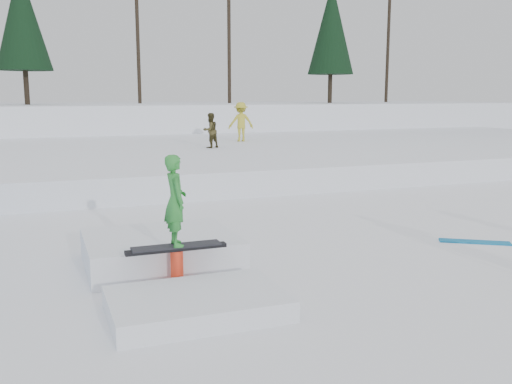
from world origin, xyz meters
name	(u,v)px	position (x,y,z in m)	size (l,w,h in m)	color
ground	(271,278)	(0.00, 0.00, 0.00)	(120.00, 120.00, 0.00)	white
snow_berm	(95,123)	(0.00, 30.00, 1.20)	(60.00, 14.00, 2.40)	white
snow_midrise	(128,157)	(0.00, 16.00, 0.40)	(50.00, 18.00, 0.80)	white
treeline	(193,24)	(6.18, 28.28, 7.45)	(40.24, 4.22, 10.50)	black
walker_olive	(210,130)	(3.21, 14.47, 1.53)	(0.71, 0.55, 1.46)	#3A3418
walker_ygreen	(241,122)	(5.52, 17.22, 1.72)	(1.19, 0.69, 1.85)	gold
loose_board_teal	(475,242)	(4.80, 0.61, 0.01)	(1.40, 0.28, 0.03)	#0E6AA1
jib_rail_feature	(169,259)	(-1.56, 0.66, 0.30)	(2.60, 4.40, 2.11)	white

